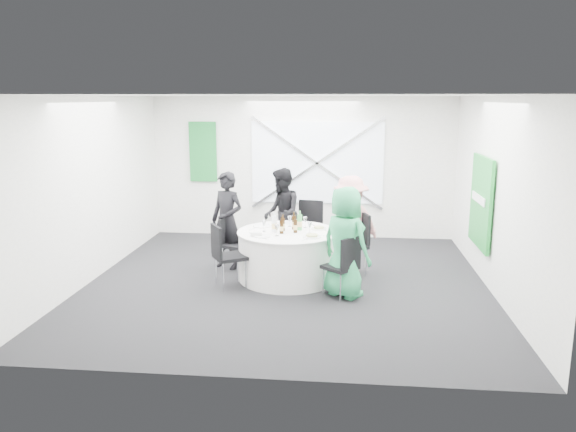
# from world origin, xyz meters

# --- Properties ---
(floor) EXTENTS (6.00, 6.00, 0.00)m
(floor) POSITION_xyz_m (0.00, 0.00, 0.00)
(floor) COLOR black
(floor) RESTS_ON ground
(ceiling) EXTENTS (6.00, 6.00, 0.00)m
(ceiling) POSITION_xyz_m (0.00, 0.00, 2.80)
(ceiling) COLOR white
(ceiling) RESTS_ON wall_back
(wall_back) EXTENTS (6.00, 0.00, 6.00)m
(wall_back) POSITION_xyz_m (0.00, 3.00, 1.40)
(wall_back) COLOR white
(wall_back) RESTS_ON floor
(wall_front) EXTENTS (6.00, 0.00, 6.00)m
(wall_front) POSITION_xyz_m (0.00, -3.00, 1.40)
(wall_front) COLOR white
(wall_front) RESTS_ON floor
(wall_left) EXTENTS (0.00, 6.00, 6.00)m
(wall_left) POSITION_xyz_m (-3.00, 0.00, 1.40)
(wall_left) COLOR white
(wall_left) RESTS_ON floor
(wall_right) EXTENTS (0.00, 6.00, 6.00)m
(wall_right) POSITION_xyz_m (3.00, 0.00, 1.40)
(wall_right) COLOR white
(wall_right) RESTS_ON floor
(window_panel) EXTENTS (2.60, 0.03, 1.60)m
(window_panel) POSITION_xyz_m (0.30, 2.96, 1.50)
(window_panel) COLOR silver
(window_panel) RESTS_ON wall_back
(window_brace_a) EXTENTS (2.63, 0.05, 1.84)m
(window_brace_a) POSITION_xyz_m (0.30, 2.92, 1.50)
(window_brace_a) COLOR silver
(window_brace_a) RESTS_ON window_panel
(window_brace_b) EXTENTS (2.63, 0.05, 1.84)m
(window_brace_b) POSITION_xyz_m (0.30, 2.92, 1.50)
(window_brace_b) COLOR silver
(window_brace_b) RESTS_ON window_panel
(green_banner) EXTENTS (0.55, 0.04, 1.20)m
(green_banner) POSITION_xyz_m (-2.00, 2.95, 1.70)
(green_banner) COLOR #156A29
(green_banner) RESTS_ON wall_back
(green_sign) EXTENTS (0.05, 1.20, 1.40)m
(green_sign) POSITION_xyz_m (2.94, 0.60, 1.20)
(green_sign) COLOR #198C2E
(green_sign) RESTS_ON wall_right
(banquet_table) EXTENTS (1.56, 1.56, 0.76)m
(banquet_table) POSITION_xyz_m (0.00, 0.20, 0.38)
(banquet_table) COLOR silver
(banquet_table) RESTS_ON floor
(chair_back) EXTENTS (0.54, 0.55, 1.01)m
(chair_back) POSITION_xyz_m (0.24, 1.42, 0.59)
(chair_back) COLOR black
(chair_back) RESTS_ON floor
(chair_back_left) EXTENTS (0.51, 0.51, 0.86)m
(chair_back_left) POSITION_xyz_m (-0.96, 0.60, 0.50)
(chair_back_left) COLOR black
(chair_back_left) RESTS_ON floor
(chair_back_right) EXTENTS (0.57, 0.57, 0.98)m
(chair_back_right) POSITION_xyz_m (1.06, 0.57, 0.58)
(chair_back_right) COLOR black
(chair_back_right) RESTS_ON floor
(chair_front_right) EXTENTS (0.58, 0.57, 0.90)m
(chair_front_right) POSITION_xyz_m (0.87, -0.58, 0.52)
(chair_front_right) COLOR black
(chair_front_right) RESTS_ON floor
(chair_front_left) EXTENTS (0.60, 0.60, 0.96)m
(chair_front_left) POSITION_xyz_m (-0.88, -0.33, 0.56)
(chair_front_left) COLOR black
(chair_front_left) RESTS_ON floor
(person_man_back_left) EXTENTS (0.69, 0.60, 1.60)m
(person_man_back_left) POSITION_xyz_m (-1.05, 0.70, 0.80)
(person_man_back_left) COLOR black
(person_man_back_left) RESTS_ON floor
(person_man_back) EXTENTS (0.57, 0.84, 1.59)m
(person_man_back) POSITION_xyz_m (-0.23, 1.34, 0.79)
(person_man_back) COLOR black
(person_man_back) RESTS_ON floor
(person_woman_pink) EXTENTS (1.11, 0.89, 1.56)m
(person_woman_pink) POSITION_xyz_m (0.95, 0.72, 0.78)
(person_woman_pink) COLOR pink
(person_woman_pink) RESTS_ON floor
(person_woman_green) EXTENTS (0.92, 0.87, 1.58)m
(person_woman_green) POSITION_xyz_m (0.87, -0.49, 0.79)
(person_woman_green) COLOR #2A9A5C
(person_woman_green) RESTS_ON floor
(plate_back) EXTENTS (0.26, 0.26, 0.01)m
(plate_back) POSITION_xyz_m (0.00, 0.77, 0.77)
(plate_back) COLOR white
(plate_back) RESTS_ON banquet_table
(plate_back_left) EXTENTS (0.29, 0.29, 0.01)m
(plate_back_left) POSITION_xyz_m (-0.45, 0.49, 0.77)
(plate_back_left) COLOR white
(plate_back_left) RESTS_ON banquet_table
(plate_back_right) EXTENTS (0.24, 0.24, 0.04)m
(plate_back_right) POSITION_xyz_m (0.47, 0.40, 0.78)
(plate_back_right) COLOR white
(plate_back_right) RESTS_ON banquet_table
(plate_front_right) EXTENTS (0.27, 0.27, 0.04)m
(plate_front_right) POSITION_xyz_m (0.39, -0.12, 0.78)
(plate_front_right) COLOR white
(plate_front_right) RESTS_ON banquet_table
(plate_front_left) EXTENTS (0.24, 0.24, 0.01)m
(plate_front_left) POSITION_xyz_m (-0.35, -0.17, 0.77)
(plate_front_left) COLOR white
(plate_front_left) RESTS_ON banquet_table
(napkin) EXTENTS (0.18, 0.14, 0.05)m
(napkin) POSITION_xyz_m (-0.44, -0.13, 0.80)
(napkin) COLOR silver
(napkin) RESTS_ON plate_front_left
(beer_bottle_a) EXTENTS (0.06, 0.06, 0.25)m
(beer_bottle_a) POSITION_xyz_m (-0.08, 0.23, 0.86)
(beer_bottle_a) COLOR #371F0A
(beer_bottle_a) RESTS_ON banquet_table
(beer_bottle_b) EXTENTS (0.06, 0.06, 0.28)m
(beer_bottle_b) POSITION_xyz_m (0.08, 0.33, 0.87)
(beer_bottle_b) COLOR #371F0A
(beer_bottle_b) RESTS_ON banquet_table
(beer_bottle_c) EXTENTS (0.06, 0.06, 0.27)m
(beer_bottle_c) POSITION_xyz_m (0.12, 0.12, 0.86)
(beer_bottle_c) COLOR #371F0A
(beer_bottle_c) RESTS_ON banquet_table
(beer_bottle_d) EXTENTS (0.06, 0.06, 0.26)m
(beer_bottle_d) POSITION_xyz_m (-0.08, 0.04, 0.86)
(beer_bottle_d) COLOR #371F0A
(beer_bottle_d) RESTS_ON banquet_table
(green_water_bottle) EXTENTS (0.08, 0.08, 0.30)m
(green_water_bottle) POSITION_xyz_m (0.17, 0.30, 0.88)
(green_water_bottle) COLOR green
(green_water_bottle) RESTS_ON banquet_table
(clear_water_bottle) EXTENTS (0.08, 0.08, 0.31)m
(clear_water_bottle) POSITION_xyz_m (-0.20, 0.11, 0.88)
(clear_water_bottle) COLOR white
(clear_water_bottle) RESTS_ON banquet_table
(wine_glass_a) EXTENTS (0.07, 0.07, 0.17)m
(wine_glass_a) POSITION_xyz_m (-0.24, 0.55, 0.88)
(wine_glass_a) COLOR white
(wine_glass_a) RESTS_ON banquet_table
(wine_glass_b) EXTENTS (0.07, 0.07, 0.17)m
(wine_glass_b) POSITION_xyz_m (-0.14, -0.11, 0.88)
(wine_glass_b) COLOR white
(wine_glass_b) RESTS_ON banquet_table
(wine_glass_c) EXTENTS (0.07, 0.07, 0.17)m
(wine_glass_c) POSITION_xyz_m (0.24, 0.49, 0.88)
(wine_glass_c) COLOR white
(wine_glass_c) RESTS_ON banquet_table
(wine_glass_d) EXTENTS (0.07, 0.07, 0.17)m
(wine_glass_d) POSITION_xyz_m (-0.01, 0.54, 0.88)
(wine_glass_d) COLOR white
(wine_glass_d) RESTS_ON banquet_table
(wine_glass_e) EXTENTS (0.07, 0.07, 0.17)m
(wine_glass_e) POSITION_xyz_m (0.34, 0.11, 0.88)
(wine_glass_e) COLOR white
(wine_glass_e) RESTS_ON banquet_table
(wine_glass_f) EXTENTS (0.07, 0.07, 0.17)m
(wine_glass_f) POSITION_xyz_m (-0.37, 0.17, 0.88)
(wine_glass_f) COLOR white
(wine_glass_f) RESTS_ON banquet_table
(fork_a) EXTENTS (0.15, 0.03, 0.01)m
(fork_a) POSITION_xyz_m (0.12, 0.76, 0.76)
(fork_a) COLOR silver
(fork_a) RESTS_ON banquet_table
(knife_a) EXTENTS (0.15, 0.02, 0.01)m
(knife_a) POSITION_xyz_m (-0.18, 0.75, 0.76)
(knife_a) COLOR silver
(knife_a) RESTS_ON banquet_table
(fork_b) EXTENTS (0.09, 0.14, 0.01)m
(fork_b) POSITION_xyz_m (-0.40, 0.61, 0.76)
(fork_b) COLOR silver
(fork_b) RESTS_ON banquet_table
(knife_b) EXTENTS (0.08, 0.14, 0.01)m
(knife_b) POSITION_xyz_m (-0.57, 0.28, 0.76)
(knife_b) COLOR silver
(knife_b) RESTS_ON banquet_table
(fork_c) EXTENTS (0.11, 0.12, 0.01)m
(fork_c) POSITION_xyz_m (0.31, -0.29, 0.76)
(fork_c) COLOR silver
(fork_c) RESTS_ON banquet_table
(knife_c) EXTENTS (0.11, 0.12, 0.01)m
(knife_c) POSITION_xyz_m (0.52, -0.05, 0.76)
(knife_c) COLOR silver
(knife_c) RESTS_ON banquet_table
(fork_d) EXTENTS (0.11, 0.13, 0.01)m
(fork_d) POSITION_xyz_m (-0.54, -0.01, 0.76)
(fork_d) COLOR silver
(fork_d) RESTS_ON banquet_table
(knife_d) EXTENTS (0.12, 0.12, 0.01)m
(knife_d) POSITION_xyz_m (-0.28, -0.31, 0.76)
(knife_d) COLOR silver
(knife_d) RESTS_ON banquet_table
(fork_e) EXTENTS (0.08, 0.14, 0.01)m
(fork_e) POSITION_xyz_m (0.56, 0.31, 0.76)
(fork_e) COLOR silver
(fork_e) RESTS_ON banquet_table
(knife_e) EXTENTS (0.10, 0.13, 0.01)m
(knife_e) POSITION_xyz_m (0.36, 0.65, 0.76)
(knife_e) COLOR silver
(knife_e) RESTS_ON banquet_table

